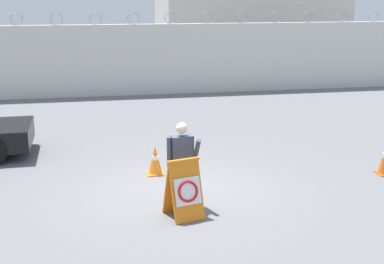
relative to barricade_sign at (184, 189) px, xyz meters
name	(u,v)px	position (x,y,z in m)	size (l,w,h in m)	color
ground_plane	(181,193)	(0.15, 1.22, -0.56)	(90.00, 90.00, 0.00)	slate
perimeter_wall	(134,60)	(0.15, 12.37, 0.86)	(36.00, 0.30, 3.27)	silver
building_block	(249,12)	(6.23, 16.94, 2.54)	(8.73, 5.01, 6.18)	beige
barricade_sign	(184,189)	(0.00, 0.00, 0.00)	(0.74, 0.78, 1.12)	orange
security_guard	(182,161)	(0.05, 0.53, 0.37)	(0.65, 0.37, 1.67)	#232838
traffic_cone_mid	(155,160)	(-0.24, 2.50, -0.22)	(0.38, 0.38, 0.68)	orange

